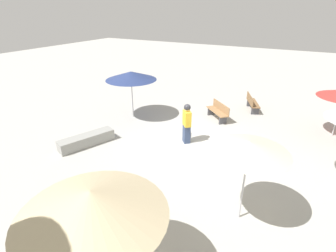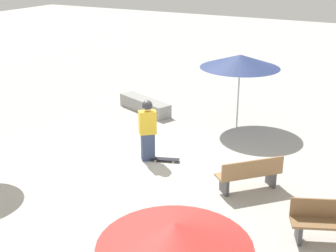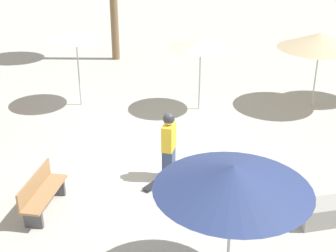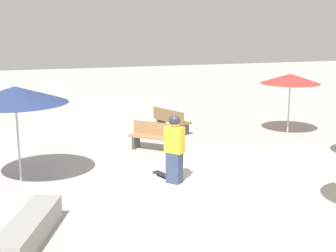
% 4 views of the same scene
% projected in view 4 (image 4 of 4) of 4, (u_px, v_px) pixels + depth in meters
% --- Properties ---
extents(ground_plane, '(60.00, 60.00, 0.00)m').
position_uv_depth(ground_plane, '(186.00, 182.00, 11.63)').
color(ground_plane, '#B2AFA8').
extents(skater_main, '(0.49, 0.51, 1.72)m').
position_uv_depth(skater_main, '(174.00, 146.00, 11.39)').
color(skater_main, '#38476B').
rests_on(skater_main, ground_plane).
extents(skateboard, '(0.47, 0.82, 0.07)m').
position_uv_depth(skateboard, '(164.00, 175.00, 11.97)').
color(skateboard, black).
rests_on(skateboard, ground_plane).
extents(concrete_ledge, '(1.34, 2.34, 0.46)m').
position_uv_depth(concrete_ledge, '(29.00, 230.00, 8.42)').
color(concrete_ledge, gray).
rests_on(concrete_ledge, ground_plane).
extents(bench_near, '(1.04, 1.64, 0.85)m').
position_uv_depth(bench_near, '(171.00, 121.00, 16.77)').
color(bench_near, '#47474C').
rests_on(bench_near, ground_plane).
extents(bench_far, '(1.47, 1.41, 0.85)m').
position_uv_depth(bench_far, '(154.00, 137.00, 14.44)').
color(bench_far, '#47474C').
rests_on(bench_far, ground_plane).
extents(shade_umbrella_red, '(2.08, 2.08, 2.13)m').
position_uv_depth(shade_umbrella_red, '(290.00, 79.00, 16.26)').
color(shade_umbrella_red, '#B7B7BC').
rests_on(shade_umbrella_red, ground_plane).
extents(shade_umbrella_navy, '(2.52, 2.52, 2.39)m').
position_uv_depth(shade_umbrella_navy, '(15.00, 95.00, 11.18)').
color(shade_umbrella_navy, '#B7B7BC').
rests_on(shade_umbrella_navy, ground_plane).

